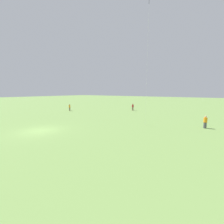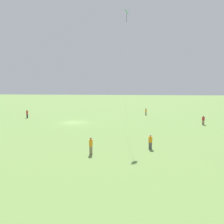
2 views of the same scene
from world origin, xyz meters
name	(u,v)px [view 1 (image 1 of 2)]	position (x,y,z in m)	size (l,w,h in m)	color
ground_plane	(40,131)	(0.00, 0.00, 0.00)	(240.00, 240.00, 0.00)	#6B8E47
person_3	(133,107)	(-23.45, -0.15, 0.80)	(0.57, 0.57, 1.65)	#847056
person_4	(70,107)	(-13.95, -12.13, 0.81)	(0.48, 0.48, 1.63)	#847056
person_5	(205,122)	(-13.09, 15.78, 0.78)	(0.57, 0.57, 1.60)	#4C4C51
kite_0	(149,2)	(-10.09, 8.98, 15.58)	(0.62, 0.83, 17.04)	green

